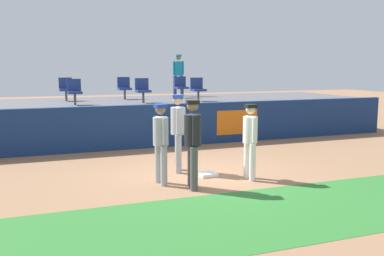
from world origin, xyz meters
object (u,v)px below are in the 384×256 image
object	(u,v)px
seat_back_left	(66,88)
spectator_hooded	(178,72)
player_coach_visitor	(161,138)
first_base	(207,174)
player_fielder_home	(250,136)
seat_front_center	(143,89)
seat_back_center	(124,87)
seat_front_right	(198,88)
seat_front_left	(74,90)
player_umpire	(193,138)
player_runner_visitor	(178,127)
seat_back_right	(181,86)

from	to	relation	value
seat_back_left	spectator_hooded	world-z (taller)	spectator_hooded
player_coach_visitor	seat_back_left	bearing A→B (deg)	-176.62
first_base	seat_back_left	xyz separation A→B (m)	(-2.48, 7.24, 1.73)
player_fielder_home	seat_front_center	world-z (taller)	seat_front_center
seat_back_center	seat_front_right	world-z (taller)	same
seat_front_left	player_umpire	bearing A→B (deg)	-75.26
player_runner_visitor	seat_front_center	xyz separation A→B (m)	(0.39, 4.77, 0.69)
player_umpire	seat_back_center	xyz separation A→B (m)	(0.37, 8.11, 0.69)
player_fielder_home	player_runner_visitor	xyz separation A→B (m)	(-1.26, 1.28, 0.10)
seat_back_right	seat_front_center	xyz separation A→B (m)	(-2.04, -1.80, -0.00)
player_fielder_home	seat_front_right	distance (m)	6.21
seat_front_center	seat_back_center	bearing A→B (deg)	97.65
seat_front_left	seat_front_right	distance (m)	4.30
player_runner_visitor	seat_front_right	size ratio (longest dim) A/B	2.23
player_fielder_home	seat_back_center	size ratio (longest dim) A/B	2.03
player_runner_visitor	player_coach_visitor	xyz separation A→B (m)	(-0.73, -0.96, -0.07)
seat_front_left	spectator_hooded	xyz separation A→B (m)	(4.59, 2.91, 0.53)
player_runner_visitor	seat_back_left	size ratio (longest dim) A/B	2.23
player_runner_visitor	seat_front_left	size ratio (longest dim) A/B	2.23
spectator_hooded	player_fielder_home	bearing A→B (deg)	84.32
first_base	seat_front_right	distance (m)	6.03
player_fielder_home	player_runner_visitor	bearing A→B (deg)	-131.12
seat_front_right	spectator_hooded	world-z (taller)	spectator_hooded
seat_back_center	seat_front_left	bearing A→B (deg)	-138.40
seat_front_center	seat_front_left	world-z (taller)	same
player_fielder_home	spectator_hooded	xyz separation A→B (m)	(1.45, 8.95, 1.32)
first_base	player_runner_visitor	xyz separation A→B (m)	(-0.49, 0.67, 1.04)
seat_back_right	seat_front_right	bearing A→B (deg)	-90.33
player_coach_visitor	seat_front_left	world-z (taller)	seat_front_left
seat_back_left	seat_front_center	bearing A→B (deg)	-37.10
seat_front_center	seat_back_left	world-z (taller)	same
seat_front_right	seat_back_center	bearing A→B (deg)	141.61
seat_back_right	spectator_hooded	size ratio (longest dim) A/B	0.49
seat_front_right	seat_front_center	bearing A→B (deg)	180.00
first_base	seat_front_right	bearing A→B (deg)	70.44
seat_front_center	seat_front_left	distance (m)	2.27
first_base	player_umpire	bearing A→B (deg)	-129.23
player_fielder_home	seat_front_center	distance (m)	6.16
player_umpire	seat_front_left	world-z (taller)	seat_front_left
seat_back_left	seat_front_left	distance (m)	1.80
seat_front_left	spectator_hooded	size ratio (longest dim) A/B	0.49
first_base	seat_front_left	xyz separation A→B (m)	(-2.37, 5.44, 1.73)
player_fielder_home	player_coach_visitor	size ratio (longest dim) A/B	0.98
seat_back_right	seat_back_center	distance (m)	2.28
seat_front_center	seat_front_left	xyz separation A→B (m)	(-2.27, -0.00, -0.00)
seat_back_right	seat_front_left	distance (m)	4.67
seat_front_center	seat_back_center	distance (m)	1.82
seat_back_left	spectator_hooded	distance (m)	4.86
player_coach_visitor	seat_front_left	size ratio (longest dim) A/B	2.08
player_runner_visitor	seat_back_center	distance (m)	6.61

